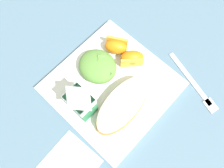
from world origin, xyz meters
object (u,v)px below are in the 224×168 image
Objects in this scene: green_salad_pile at (98,66)px; paper_napkin at (70,164)px; white_plate at (112,86)px; orange_wedge_middle at (116,46)px; cheesy_pizza_bread at (122,105)px; metal_fork at (196,86)px; milk_carton at (80,102)px; orange_wedge_front at (132,58)px.

green_salad_pile is 0.24m from paper_napkin.
orange_wedge_middle is (0.06, -0.08, 0.03)m from white_plate.
cheesy_pizza_bread reaches higher than white_plate.
paper_napkin is (-0.06, 0.20, -0.01)m from white_plate.
green_salad_pile is 0.26m from metal_fork.
orange_wedge_middle is 0.64× the size of paper_napkin.
orange_wedge_front is (-0.00, -0.17, -0.04)m from milk_carton.
white_plate is at bearing -23.36° from cheesy_pizza_bread.
orange_wedge_middle is (0.05, 0.00, 0.00)m from orange_wedge_front.
paper_napkin is at bearing 74.37° from metal_fork.
white_plate is 4.00× the size of orange_wedge_middle.
green_salad_pile reaches higher than paper_napkin.
milk_carton is at bearing 89.36° from orange_wedge_front.
white_plate is at bearing 127.42° from orange_wedge_middle.
cheesy_pizza_bread is at bearing -89.46° from paper_napkin.
green_salad_pile is 1.43× the size of orange_wedge_middle.
green_salad_pile is 0.09m from orange_wedge_front.
milk_carton reaches higher than green_salad_pile.
orange_wedge_middle is at bearing -73.08° from milk_carton.
green_salad_pile is 1.46× the size of orange_wedge_front.
orange_wedge_front is at bearing -177.30° from orange_wedge_middle.
green_salad_pile is at bearing -15.73° from cheesy_pizza_bread.
milk_carton is 0.59× the size of metal_fork.
metal_fork is (-0.16, -0.15, -0.01)m from white_plate.
metal_fork is (-0.10, -0.18, -0.03)m from cheesy_pizza_bread.
orange_wedge_middle is at bearing 17.91° from metal_fork.
milk_carton reaches higher than orange_wedge_front.
orange_wedge_front is at bearing -90.64° from milk_carton.
orange_wedge_middle reaches higher than paper_napkin.
orange_wedge_front is 0.30m from paper_napkin.
green_salad_pile reaches higher than white_plate.
milk_carton is at bearing -59.11° from paper_napkin.
milk_carton is (0.01, 0.09, 0.07)m from white_plate.
orange_wedge_front is 0.05m from orange_wedge_middle.
orange_wedge_front is at bearing 22.46° from metal_fork.
orange_wedge_front and orange_wedge_middle have the same top height.
orange_wedge_middle is at bearing -52.58° from white_plate.
milk_carton is 0.18m from orange_wedge_front.
white_plate reaches higher than paper_napkin.
orange_wedge_front is at bearing -84.66° from white_plate.
milk_carton is 1.57× the size of orange_wedge_middle.
orange_wedge_front is (-0.05, -0.08, -0.00)m from green_salad_pile.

